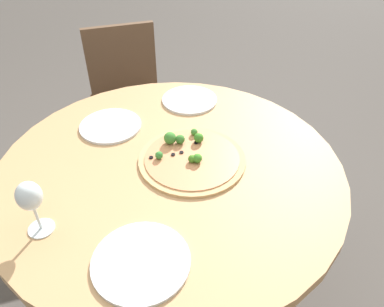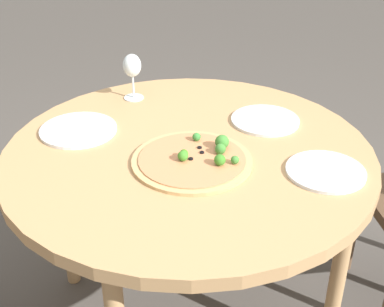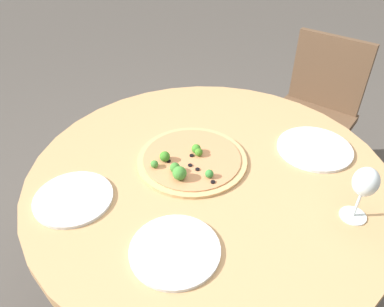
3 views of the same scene
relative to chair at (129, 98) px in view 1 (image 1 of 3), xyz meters
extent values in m
plane|color=#4C4742|center=(-0.88, 0.25, -0.46)|extent=(12.00, 12.00, 0.00)
cylinder|color=tan|center=(-0.88, 0.25, 0.24)|extent=(1.14, 1.14, 0.04)
cylinder|color=tan|center=(-1.24, -0.10, -0.12)|extent=(0.05, 0.05, 0.68)
cylinder|color=tan|center=(-0.53, -0.10, -0.12)|extent=(0.05, 0.05, 0.68)
cylinder|color=tan|center=(-0.53, 0.61, -0.12)|extent=(0.05, 0.05, 0.68)
cube|color=brown|center=(-0.06, 0.02, -0.04)|extent=(0.49, 0.49, 0.04)
cube|color=brown|center=(0.12, -0.03, 0.18)|extent=(0.13, 0.37, 0.38)
cylinder|color=brown|center=(-0.18, 0.23, -0.26)|extent=(0.04, 0.04, 0.40)
cylinder|color=brown|center=(-0.27, -0.10, -0.26)|extent=(0.04, 0.04, 0.40)
cylinder|color=brown|center=(0.15, 0.13, -0.26)|extent=(0.04, 0.04, 0.40)
cylinder|color=brown|center=(0.06, -0.19, -0.26)|extent=(0.04, 0.04, 0.40)
cylinder|color=tan|center=(-0.90, 0.18, 0.26)|extent=(0.36, 0.36, 0.01)
cylinder|color=tan|center=(-0.90, 0.18, 0.27)|extent=(0.32, 0.32, 0.00)
sphere|color=#3D8628|center=(-0.93, 0.18, 0.29)|extent=(0.03, 0.03, 0.03)
sphere|color=#3B7B2F|center=(-0.81, 0.17, 0.29)|extent=(0.03, 0.03, 0.03)
sphere|color=#407C22|center=(-0.92, 0.19, 0.29)|extent=(0.03, 0.03, 0.03)
sphere|color=#368135|center=(-0.84, 0.27, 0.29)|extent=(0.03, 0.03, 0.03)
sphere|color=#3C8131|center=(-0.79, 0.20, 0.29)|extent=(0.04, 0.04, 0.04)
sphere|color=#397C24|center=(-0.84, 0.11, 0.29)|extent=(0.03, 0.03, 0.03)
sphere|color=#3F7F33|center=(-0.80, 0.10, 0.29)|extent=(0.02, 0.02, 0.02)
cylinder|color=black|center=(-0.86, 0.22, 0.27)|extent=(0.01, 0.01, 0.00)
cylinder|color=black|center=(-0.83, 0.29, 0.27)|extent=(0.01, 0.01, 0.00)
cylinder|color=black|center=(-0.86, 0.19, 0.27)|extent=(0.01, 0.01, 0.00)
cylinder|color=black|center=(-0.91, 0.17, 0.27)|extent=(0.01, 0.01, 0.00)
cylinder|color=black|center=(-0.84, 0.12, 0.27)|extent=(0.01, 0.01, 0.00)
cylinder|color=silver|center=(-0.92, 0.68, 0.26)|extent=(0.07, 0.07, 0.00)
cylinder|color=silver|center=(-0.92, 0.68, 0.30)|extent=(0.01, 0.01, 0.08)
ellipsoid|color=silver|center=(-0.92, 0.68, 0.39)|extent=(0.07, 0.07, 0.08)
cylinder|color=silver|center=(-1.16, 0.51, 0.26)|extent=(0.25, 0.25, 0.01)
cylinder|color=silver|center=(-0.57, -0.03, 0.26)|extent=(0.23, 0.23, 0.01)
cylinder|color=silver|center=(-0.57, 0.32, 0.26)|extent=(0.23, 0.23, 0.01)
camera|label=1|loc=(-1.70, 0.71, 1.07)|focal=35.00mm
camera|label=2|loc=(-1.44, -1.06, 1.08)|focal=50.00mm
camera|label=3|loc=(-0.08, 0.66, 1.03)|focal=35.00mm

